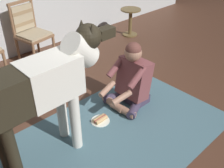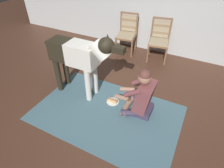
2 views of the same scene
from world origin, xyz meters
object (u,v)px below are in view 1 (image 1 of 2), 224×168
dining_chair_right_of_pair (30,29)px  person_sitting_on_floor (131,80)px  large_dog (45,85)px  hot_dog_on_plate (100,120)px  round_side_table (130,20)px

dining_chair_right_of_pair → person_sitting_on_floor: 2.02m
large_dog → hot_dog_on_plate: 1.02m
person_sitting_on_floor → round_side_table: bearing=43.7°
dining_chair_right_of_pair → hot_dog_on_plate: 2.08m
hot_dog_on_plate → dining_chair_right_of_pair: bearing=83.2°
dining_chair_right_of_pair → hot_dog_on_plate: dining_chair_right_of_pair is taller
person_sitting_on_floor → dining_chair_right_of_pair: bearing=98.3°
dining_chair_right_of_pair → hot_dog_on_plate: bearing=-96.8°
dining_chair_right_of_pair → person_sitting_on_floor: bearing=-81.7°
person_sitting_on_floor → hot_dog_on_plate: (-0.53, -0.01, -0.33)m
person_sitting_on_floor → large_dog: large_dog is taller
person_sitting_on_floor → hot_dog_on_plate: bearing=-179.1°
person_sitting_on_floor → hot_dog_on_plate: 0.62m
dining_chair_right_of_pair → round_side_table: (1.99, -0.37, -0.22)m
large_dog → round_side_table: bearing=29.8°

